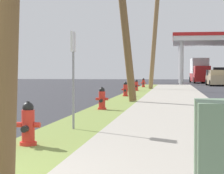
% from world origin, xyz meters
% --- Properties ---
extents(fire_hydrant_nearest, '(0.42, 0.38, 0.74)m').
position_xyz_m(fire_hydrant_nearest, '(0.49, 2.93, 0.45)').
color(fire_hydrant_nearest, red).
rests_on(fire_hydrant_nearest, grass_verge).
extents(fire_hydrant_second, '(0.42, 0.38, 0.74)m').
position_xyz_m(fire_hydrant_second, '(0.58, 10.17, 0.45)').
color(fire_hydrant_second, red).
rests_on(fire_hydrant_second, grass_verge).
extents(fire_hydrant_third, '(0.42, 0.37, 0.74)m').
position_xyz_m(fire_hydrant_third, '(0.48, 18.31, 0.45)').
color(fire_hydrant_third, red).
rests_on(fire_hydrant_third, grass_verge).
extents(fire_hydrant_fourth, '(0.42, 0.37, 0.74)m').
position_xyz_m(fire_hydrant_fourth, '(0.49, 24.99, 0.45)').
color(fire_hydrant_fourth, red).
rests_on(fire_hydrant_fourth, grass_verge).
extents(fire_hydrant_fifth, '(0.42, 0.38, 0.74)m').
position_xyz_m(fire_hydrant_fifth, '(0.47, 32.16, 0.45)').
color(fire_hydrant_fifth, red).
rests_on(fire_hydrant_fifth, grass_verge).
extents(utility_pole_background, '(1.44, 1.73, 9.42)m').
position_xyz_m(utility_pole_background, '(1.61, 28.31, 4.91)').
color(utility_pole_background, '#937047').
rests_on(utility_pole_background, grass_verge).
extents(street_sign_post, '(0.05, 0.36, 2.12)m').
position_xyz_m(street_sign_post, '(0.77, 5.14, 1.63)').
color(street_sign_post, gray).
rests_on(street_sign_post, grass_verge).
extents(car_tan_by_near_pump, '(2.08, 4.56, 1.57)m').
position_xyz_m(car_tan_by_near_pump, '(7.26, 40.70, 0.72)').
color(car_tan_by_near_pump, tan).
rests_on(car_tan_by_near_pump, ground).
extents(truck_black_at_forecourt, '(2.28, 5.46, 1.97)m').
position_xyz_m(truck_black_at_forecourt, '(8.95, 54.93, 0.91)').
color(truck_black_at_forecourt, black).
rests_on(truck_black_at_forecourt, ground).
extents(truck_red_on_apron, '(2.46, 6.50, 3.11)m').
position_xyz_m(truck_red_on_apron, '(6.20, 51.93, 1.49)').
color(truck_red_on_apron, red).
rests_on(truck_red_on_apron, ground).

